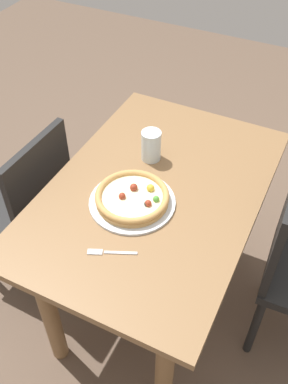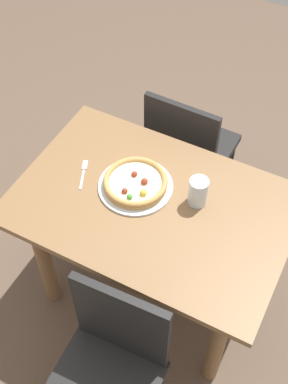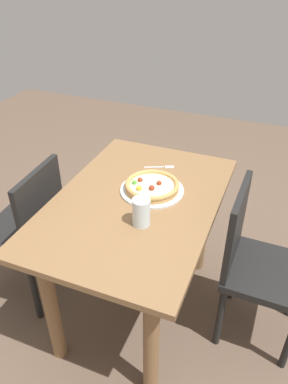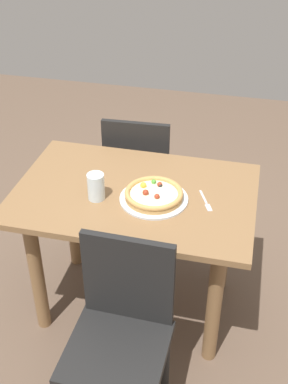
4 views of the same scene
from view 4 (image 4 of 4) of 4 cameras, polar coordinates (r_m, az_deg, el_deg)
name	(u,v)px [view 4 (image 4 of 4)]	position (r m, az deg, el deg)	size (l,w,h in m)	color
ground_plane	(136,303)	(2.84, -0.94, -12.63)	(6.00, 6.00, 0.00)	brown
dining_table	(135,216)	(2.43, -1.07, -2.79)	(1.14, 0.77, 0.76)	olive
chair_near	(140,172)	(3.00, -0.49, 2.27)	(0.42, 0.42, 0.87)	black
chair_far	(121,332)	(2.09, -2.68, -15.77)	(0.41, 0.41, 0.87)	black
plate	(154,199)	(2.29, 1.14, -0.79)	(0.32, 0.32, 0.01)	silver
pizza	(154,194)	(2.27, 1.14, -0.25)	(0.27, 0.27, 0.05)	tan
fork	(206,202)	(2.29, 7.15, -1.19)	(0.08, 0.16, 0.00)	silver
drinking_glass	(96,187)	(2.27, -5.55, 0.63)	(0.08, 0.08, 0.13)	silver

